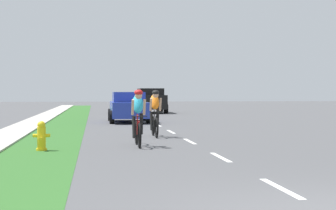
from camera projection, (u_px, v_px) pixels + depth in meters
ground_plane at (154, 123)px, 26.12m from camera, size 120.00×120.00×0.00m
grass_verge at (66, 123)px, 25.53m from camera, size 1.94×70.00×0.01m
sidewalk_concrete at (31, 124)px, 25.31m from camera, size 1.34×70.00×0.10m
lane_markings_center at (146, 119)px, 30.08m from camera, size 0.12×53.80×0.01m
fire_hydrant_yellow at (41, 136)px, 13.64m from camera, size 0.44×0.38×0.76m
cyclist_lead at (138, 117)px, 14.71m from camera, size 0.42×1.72×1.58m
cyclist_trailing at (155, 113)px, 17.85m from camera, size 0.42×1.72×1.58m
sedan_blue at (128, 107)px, 26.77m from camera, size 1.98×4.30×1.52m
suv_black at (150, 100)px, 38.83m from camera, size 2.15×4.70×1.79m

